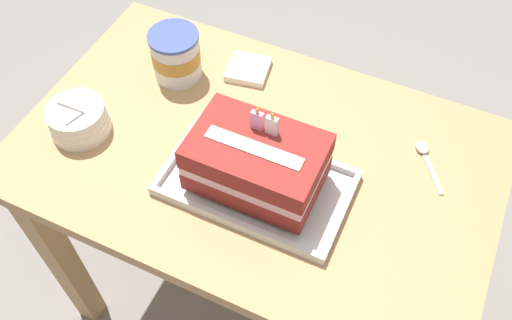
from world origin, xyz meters
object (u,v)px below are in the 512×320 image
object	(u,v)px
birthday_cake	(257,162)
bowl_stack	(78,119)
serving_spoon_near_tray	(424,153)
foil_tray	(257,184)
napkin_pile	(248,69)
ice_cream_tub	(176,55)

from	to	relation	value
birthday_cake	bowl_stack	xyz separation A→B (m)	(-0.41, -0.03, -0.05)
serving_spoon_near_tray	birthday_cake	bearing A→B (deg)	-142.30
foil_tray	serving_spoon_near_tray	bearing A→B (deg)	37.71
bowl_stack	napkin_pile	xyz separation A→B (m)	(0.26, 0.31, -0.02)
bowl_stack	ice_cream_tub	xyz separation A→B (m)	(0.11, 0.24, 0.03)
foil_tray	serving_spoon_near_tray	xyz separation A→B (m)	(0.29, 0.22, -0.00)
foil_tray	ice_cream_tub	xyz separation A→B (m)	(-0.30, 0.21, 0.05)
serving_spoon_near_tray	napkin_pile	world-z (taller)	napkin_pile
ice_cream_tub	bowl_stack	bearing A→B (deg)	-114.09
napkin_pile	birthday_cake	bearing A→B (deg)	-61.63
foil_tray	napkin_pile	size ratio (longest dim) A/B	3.43
bowl_stack	serving_spoon_near_tray	size ratio (longest dim) A/B	1.06
birthday_cake	bowl_stack	size ratio (longest dim) A/B	1.94
birthday_cake	foil_tray	bearing A→B (deg)	-90.00
foil_tray	birthday_cake	bearing A→B (deg)	90.00
ice_cream_tub	serving_spoon_near_tray	distance (m)	0.60
birthday_cake	bowl_stack	world-z (taller)	birthday_cake
napkin_pile	foil_tray	bearing A→B (deg)	-61.64
bowl_stack	foil_tray	bearing A→B (deg)	3.58
serving_spoon_near_tray	ice_cream_tub	bearing A→B (deg)	-179.14
bowl_stack	birthday_cake	bearing A→B (deg)	3.59
serving_spoon_near_tray	napkin_pile	bearing A→B (deg)	171.54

